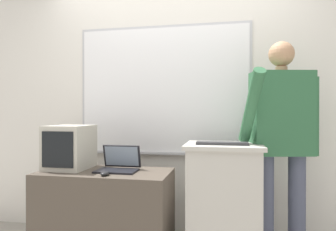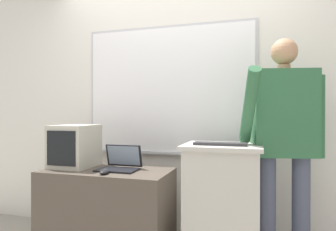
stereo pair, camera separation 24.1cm
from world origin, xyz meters
name	(u,v)px [view 2 (the right image)]	position (x,y,z in m)	size (l,w,h in m)	color
back_wall	(179,89)	(0.00, 1.12, 1.43)	(6.40, 0.17, 2.86)	silver
lectern_podium	(223,207)	(0.50, 0.52, 0.48)	(0.58, 0.49, 0.95)	#BCB7AD
side_desk	(107,213)	(-0.45, 0.47, 0.36)	(1.06, 0.52, 0.72)	#4C4238
person_presenter	(284,135)	(0.94, 0.64, 1.02)	(0.62, 0.62, 1.75)	#474C60
laptop	(120,163)	(-0.34, 0.51, 0.77)	(0.32, 0.26, 0.20)	black
wireless_keyboard	(220,144)	(0.48, 0.45, 0.96)	(0.38, 0.12, 0.02)	#2D2D30
computer_mouse_by_laptop	(104,172)	(-0.38, 0.30, 0.74)	(0.06, 0.10, 0.03)	black
crt_monitor	(75,146)	(-0.78, 0.52, 0.90)	(0.33, 0.39, 0.36)	#BCB7A8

